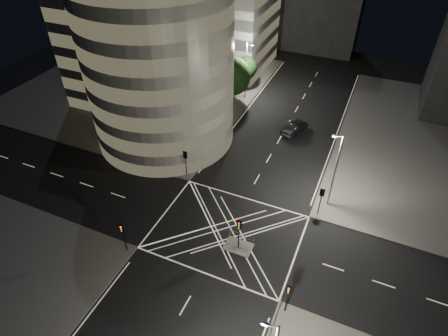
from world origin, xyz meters
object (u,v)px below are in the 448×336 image
at_px(street_lamp_left_near, 198,121).
at_px(street_lamp_right_far, 335,169).
at_px(traffic_signal_nr, 288,294).
at_px(central_island, 238,247).
at_px(traffic_signal_fl, 186,159).
at_px(traffic_signal_fr, 321,197).
at_px(traffic_signal_island, 239,229).
at_px(street_lamp_left_far, 246,69).
at_px(sedan, 295,128).
at_px(traffic_signal_nl, 123,233).

distance_m(street_lamp_left_near, street_lamp_right_far, 19.11).
xyz_separation_m(traffic_signal_nr, street_lamp_left_near, (-18.24, 18.80, 2.63)).
relative_size(central_island, traffic_signal_fl, 0.75).
bearing_deg(traffic_signal_fr, street_lamp_right_far, 73.89).
relative_size(traffic_signal_island, street_lamp_right_far, 0.40).
relative_size(traffic_signal_island, street_lamp_left_near, 0.40).
relative_size(street_lamp_left_far, sedan, 1.94).
relative_size(traffic_signal_nl, street_lamp_left_near, 0.40).
bearing_deg(traffic_signal_nl, traffic_signal_fr, 37.69).
relative_size(central_island, street_lamp_right_far, 0.30).
relative_size(central_island, traffic_signal_nl, 0.75).
relative_size(traffic_signal_nr, traffic_signal_island, 1.00).
bearing_deg(sedan, traffic_signal_nr, 121.64).
bearing_deg(street_lamp_left_far, central_island, -70.05).
bearing_deg(traffic_signal_nr, street_lamp_right_far, 87.70).
relative_size(central_island, traffic_signal_island, 0.75).
height_order(traffic_signal_fr, street_lamp_left_far, street_lamp_left_far).
bearing_deg(traffic_signal_nl, traffic_signal_island, 26.14).
height_order(central_island, traffic_signal_fr, traffic_signal_fr).
xyz_separation_m(traffic_signal_nl, street_lamp_left_far, (-0.64, 36.80, 2.63)).
height_order(central_island, street_lamp_left_near, street_lamp_left_near).
bearing_deg(traffic_signal_island, traffic_signal_nr, -37.93).
xyz_separation_m(traffic_signal_nl, sedan, (10.30, 29.72, -2.07)).
bearing_deg(street_lamp_right_far, sedan, 119.69).
relative_size(traffic_signal_nl, street_lamp_right_far, 0.40).
relative_size(central_island, traffic_signal_fr, 0.75).
distance_m(traffic_signal_fr, sedan, 17.82).
distance_m(traffic_signal_nr, sedan, 30.67).
bearing_deg(traffic_signal_island, traffic_signal_fl, 142.46).
distance_m(street_lamp_left_near, sedan, 16.15).
bearing_deg(sedan, street_lamp_left_far, -15.07).
bearing_deg(traffic_signal_island, traffic_signal_fr, 50.67).
distance_m(traffic_signal_fl, traffic_signal_nl, 13.60).
bearing_deg(traffic_signal_fr, sedan, 114.36).
xyz_separation_m(street_lamp_right_far, sedan, (-7.94, 13.92, -4.69)).
bearing_deg(street_lamp_left_far, traffic_signal_nr, -63.64).
bearing_deg(traffic_signal_fl, sedan, 57.42).
bearing_deg(traffic_signal_fl, street_lamp_right_far, 6.88).
distance_m(central_island, traffic_signal_nl, 12.36).
relative_size(traffic_signal_nl, traffic_signal_fr, 1.00).
height_order(traffic_signal_nr, street_lamp_left_far, street_lamp_left_far).
height_order(traffic_signal_fr, street_lamp_right_far, street_lamp_right_far).
xyz_separation_m(traffic_signal_fr, traffic_signal_nr, (0.00, -13.60, 0.00)).
xyz_separation_m(central_island, street_lamp_right_far, (7.44, 10.50, 5.47)).
xyz_separation_m(traffic_signal_island, street_lamp_left_far, (-11.44, 31.50, 2.63)).
relative_size(traffic_signal_fr, traffic_signal_island, 1.00).
distance_m(central_island, street_lamp_right_far, 13.98).
xyz_separation_m(traffic_signal_island, sedan, (-0.50, 24.42, -2.07)).
relative_size(street_lamp_left_near, street_lamp_right_far, 1.00).
height_order(traffic_signal_fl, traffic_signal_fr, same).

